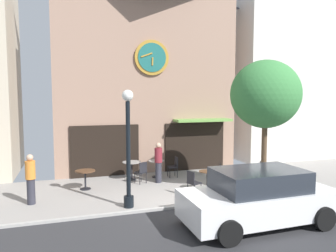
{
  "coord_description": "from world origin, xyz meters",
  "views": [
    {
      "loc": [
        -3.6,
        -9.2,
        3.51
      ],
      "look_at": [
        0.15,
        2.49,
        2.41
      ],
      "focal_mm": 33.68,
      "sensor_mm": 36.0,
      "label": 1
    }
  ],
  "objects_px": {
    "street_tree": "(266,95)",
    "cafe_chair_left_end": "(223,173)",
    "cafe_table_center_left": "(244,173)",
    "cafe_table_near_curb": "(85,176)",
    "cafe_chair_corner": "(193,181)",
    "cafe_chair_under_awning": "(142,171)",
    "cafe_table_rightmost": "(207,178)",
    "street_lamp": "(128,148)",
    "cafe_table_center": "(156,165)",
    "pedestrian_orange": "(31,178)",
    "parked_car_white": "(259,197)",
    "cafe_chair_near_tree": "(174,165)",
    "pedestrian_maroon": "(158,162)",
    "cafe_table_near_door": "(132,166)",
    "cafe_chair_outer": "(260,171)"
  },
  "relations": [
    {
      "from": "street_lamp",
      "to": "cafe_chair_near_tree",
      "type": "bearing_deg",
      "value": 50.67
    },
    {
      "from": "cafe_table_rightmost",
      "to": "cafe_chair_corner",
      "type": "xyz_separation_m",
      "value": [
        -0.75,
        -0.37,
        0.02
      ]
    },
    {
      "from": "street_tree",
      "to": "pedestrian_orange",
      "type": "distance_m",
      "value": 8.66
    },
    {
      "from": "cafe_chair_corner",
      "to": "cafe_chair_near_tree",
      "type": "height_order",
      "value": "same"
    },
    {
      "from": "cafe_chair_left_end",
      "to": "pedestrian_orange",
      "type": "xyz_separation_m",
      "value": [
        -7.02,
        0.08,
        0.33
      ]
    },
    {
      "from": "cafe_table_center_left",
      "to": "pedestrian_orange",
      "type": "xyz_separation_m",
      "value": [
        -7.87,
        0.22,
        0.33
      ]
    },
    {
      "from": "cafe_chair_near_tree",
      "to": "street_lamp",
      "type": "bearing_deg",
      "value": -129.33
    },
    {
      "from": "cafe_table_near_curb",
      "to": "cafe_chair_corner",
      "type": "bearing_deg",
      "value": -28.78
    },
    {
      "from": "cafe_table_near_door",
      "to": "pedestrian_maroon",
      "type": "bearing_deg",
      "value": -39.83
    },
    {
      "from": "cafe_chair_corner",
      "to": "cafe_table_near_door",
      "type": "bearing_deg",
      "value": 119.66
    },
    {
      "from": "parked_car_white",
      "to": "cafe_chair_left_end",
      "type": "bearing_deg",
      "value": 77.39
    },
    {
      "from": "cafe_chair_left_end",
      "to": "cafe_chair_near_tree",
      "type": "bearing_deg",
      "value": 122.86
    },
    {
      "from": "street_lamp",
      "to": "cafe_table_near_curb",
      "type": "distance_m",
      "value": 3.08
    },
    {
      "from": "cafe_chair_near_tree",
      "to": "cafe_chair_outer",
      "type": "bearing_deg",
      "value": -35.91
    },
    {
      "from": "cafe_table_center",
      "to": "cafe_table_rightmost",
      "type": "height_order",
      "value": "cafe_table_rightmost"
    },
    {
      "from": "cafe_table_rightmost",
      "to": "cafe_chair_under_awning",
      "type": "relative_size",
      "value": 0.85
    },
    {
      "from": "cafe_chair_left_end",
      "to": "pedestrian_maroon",
      "type": "relative_size",
      "value": 0.54
    },
    {
      "from": "cafe_table_near_door",
      "to": "cafe_table_center",
      "type": "distance_m",
      "value": 1.12
    },
    {
      "from": "street_lamp",
      "to": "street_tree",
      "type": "height_order",
      "value": "street_tree"
    },
    {
      "from": "cafe_chair_under_awning",
      "to": "pedestrian_orange",
      "type": "bearing_deg",
      "value": -161.81
    },
    {
      "from": "street_tree",
      "to": "cafe_chair_left_end",
      "type": "bearing_deg",
      "value": 134.4
    },
    {
      "from": "pedestrian_orange",
      "to": "pedestrian_maroon",
      "type": "xyz_separation_m",
      "value": [
        4.76,
        1.28,
        0.0
      ]
    },
    {
      "from": "cafe_table_near_curb",
      "to": "cafe_chair_corner",
      "type": "height_order",
      "value": "cafe_chair_corner"
    },
    {
      "from": "cafe_table_rightmost",
      "to": "cafe_chair_under_awning",
      "type": "bearing_deg",
      "value": 140.37
    },
    {
      "from": "street_lamp",
      "to": "cafe_table_rightmost",
      "type": "xyz_separation_m",
      "value": [
        3.16,
        0.85,
        -1.41
      ]
    },
    {
      "from": "street_lamp",
      "to": "cafe_chair_under_awning",
      "type": "relative_size",
      "value": 4.19
    },
    {
      "from": "street_tree",
      "to": "cafe_table_center_left",
      "type": "xyz_separation_m",
      "value": [
        -0.24,
        0.98,
        -3.1
      ]
    },
    {
      "from": "cafe_chair_under_awning",
      "to": "cafe_chair_outer",
      "type": "distance_m",
      "value": 4.84
    },
    {
      "from": "cafe_chair_corner",
      "to": "cafe_chair_outer",
      "type": "height_order",
      "value": "same"
    },
    {
      "from": "cafe_chair_near_tree",
      "to": "cafe_table_near_door",
      "type": "bearing_deg",
      "value": 176.48
    },
    {
      "from": "street_tree",
      "to": "pedestrian_maroon",
      "type": "xyz_separation_m",
      "value": [
        -3.36,
        2.49,
        -2.77
      ]
    },
    {
      "from": "cafe_table_rightmost",
      "to": "cafe_table_center_left",
      "type": "distance_m",
      "value": 1.7
    },
    {
      "from": "cafe_chair_near_tree",
      "to": "pedestrian_orange",
      "type": "xyz_separation_m",
      "value": [
        -5.69,
        -1.97,
        0.33
      ]
    },
    {
      "from": "cafe_table_rightmost",
      "to": "cafe_chair_left_end",
      "type": "distance_m",
      "value": 0.9
    },
    {
      "from": "street_tree",
      "to": "cafe_table_near_door",
      "type": "bearing_deg",
      "value": 142.7
    },
    {
      "from": "street_lamp",
      "to": "cafe_chair_outer",
      "type": "relative_size",
      "value": 4.19
    },
    {
      "from": "parked_car_white",
      "to": "cafe_table_center_left",
      "type": "bearing_deg",
      "value": 64.66
    },
    {
      "from": "cafe_table_center_left",
      "to": "cafe_chair_left_end",
      "type": "relative_size",
      "value": 0.86
    },
    {
      "from": "parked_car_white",
      "to": "cafe_table_near_door",
      "type": "bearing_deg",
      "value": 112.42
    },
    {
      "from": "street_tree",
      "to": "parked_car_white",
      "type": "height_order",
      "value": "street_tree"
    },
    {
      "from": "cafe_table_near_door",
      "to": "cafe_table_center_left",
      "type": "xyz_separation_m",
      "value": [
        4.08,
        -2.31,
        -0.05
      ]
    },
    {
      "from": "cafe_chair_corner",
      "to": "pedestrian_orange",
      "type": "height_order",
      "value": "pedestrian_orange"
    },
    {
      "from": "street_lamp",
      "to": "cafe_table_center",
      "type": "xyz_separation_m",
      "value": [
        1.89,
        3.43,
        -1.39
      ]
    },
    {
      "from": "cafe_table_rightmost",
      "to": "pedestrian_orange",
      "type": "relative_size",
      "value": 0.46
    },
    {
      "from": "street_lamp",
      "to": "pedestrian_orange",
      "type": "bearing_deg",
      "value": 157.09
    },
    {
      "from": "pedestrian_maroon",
      "to": "cafe_table_near_door",
      "type": "bearing_deg",
      "value": 140.17
    },
    {
      "from": "street_tree",
      "to": "cafe_table_center",
      "type": "distance_m",
      "value": 5.58
    },
    {
      "from": "cafe_table_center_left",
      "to": "cafe_chair_under_awning",
      "type": "height_order",
      "value": "cafe_chair_under_awning"
    },
    {
      "from": "pedestrian_orange",
      "to": "cafe_chair_under_awning",
      "type": "bearing_deg",
      "value": 18.19
    },
    {
      "from": "street_tree",
      "to": "cafe_chair_under_awning",
      "type": "height_order",
      "value": "street_tree"
    }
  ]
}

